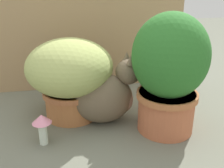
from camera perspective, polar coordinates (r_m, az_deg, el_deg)
ground_plane at (r=1.16m, az=-4.38°, el=-9.49°), size 6.00×6.00×0.00m
cardboard_backdrop at (r=1.49m, az=-7.71°, el=12.99°), size 1.22×0.03×0.75m
grass_planter at (r=1.19m, az=-8.96°, el=2.17°), size 0.38×0.38×0.36m
leafy_planter at (r=1.07m, az=12.11°, el=2.87°), size 0.30×0.30×0.49m
cat at (r=1.16m, az=-1.09°, el=-2.52°), size 0.38×0.18×0.32m
mushroom_ornament_pink at (r=1.05m, az=-14.72°, el=-8.25°), size 0.07×0.07×0.13m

